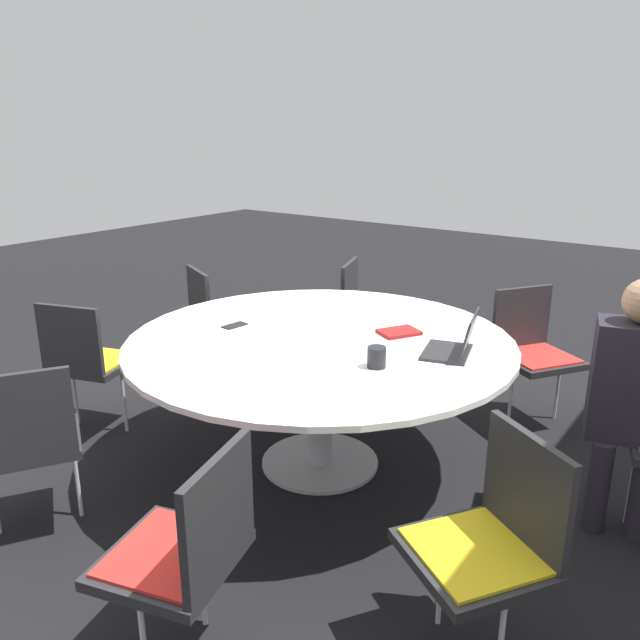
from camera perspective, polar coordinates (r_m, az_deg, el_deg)
ground_plane at (r=3.62m, az=0.00°, el=-12.93°), size 16.00×16.00×0.00m
conference_table at (r=3.33m, az=0.00°, el=-3.13°), size 2.05×2.05×0.75m
chair_1 at (r=4.14m, az=18.83°, el=-2.20°), size 0.60×0.59×0.85m
chair_2 at (r=4.73m, az=4.18°, el=1.12°), size 0.56×0.54×0.85m
chair_3 at (r=4.62m, az=-9.43°, el=0.52°), size 0.57×0.58×0.85m
chair_4 at (r=4.00m, az=-20.54°, el=-3.08°), size 0.54×0.55×0.85m
chair_5 at (r=3.11m, az=-25.23°, el=-9.54°), size 0.59×0.59×0.85m
chair_6 at (r=2.23m, az=-12.07°, el=-19.41°), size 0.54×0.53×0.85m
chair_7 at (r=2.30m, az=15.41°, el=-18.36°), size 0.59×0.60×0.85m
person_0 at (r=3.14m, az=26.72°, el=-5.57°), size 0.32×0.41×1.20m
laptop at (r=3.12m, az=12.33°, el=-2.18°), size 0.35×0.31×0.21m
spiral_notebook at (r=3.39m, az=7.24°, el=-1.11°), size 0.26×0.23×0.02m
coffee_cup at (r=2.91m, az=5.20°, el=-3.40°), size 0.09×0.09×0.10m
cell_phone at (r=3.53m, az=-7.81°, el=-0.50°), size 0.15×0.09×0.01m
handbag at (r=5.01m, az=-0.81°, el=-2.29°), size 0.36×0.16×0.28m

